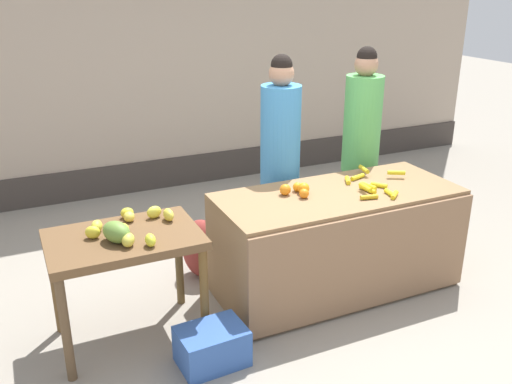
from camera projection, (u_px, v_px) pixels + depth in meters
The scene contains 11 objects.
ground_plane at pixel (299, 295), 4.52m from camera, with size 24.00×24.00×0.00m, color gray.
market_wall_back at pixel (179, 51), 6.46m from camera, with size 8.48×0.23×3.27m.
fruit_stall_counter at pixel (337, 241), 4.49m from camera, with size 1.92×0.84×0.84m.
side_table_wooden at pixel (125, 251), 3.75m from camera, with size 1.01×0.67×0.80m.
banana_bunch_pile at pixel (372, 184), 4.43m from camera, with size 0.62×0.66×0.07m.
orange_pile at pixel (297, 189), 4.28m from camera, with size 0.23×0.22×0.09m.
mango_papaya_pile at pixel (124, 228), 3.69m from camera, with size 0.63×0.61×0.14m.
vendor_woman_blue_shirt at pixel (280, 161), 4.80m from camera, with size 0.34×0.34×1.83m.
vendor_woman_green_shirt at pixel (361, 148), 5.16m from camera, with size 0.34×0.34×1.84m.
produce_crate at pixel (212, 346), 3.68m from camera, with size 0.44×0.32×0.26m, color #3359A5.
produce_sack at pixel (202, 248), 4.72m from camera, with size 0.36×0.30×0.52m, color maroon.
Camera 1 is at (-1.95, -3.42, 2.40)m, focal length 39.25 mm.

